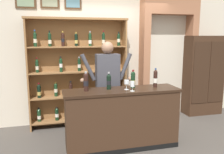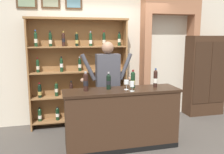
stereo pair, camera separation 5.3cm
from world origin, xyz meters
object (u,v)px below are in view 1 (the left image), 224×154
at_px(tasting_bottle_rosso, 86,82).
at_px(tasting_bottle_riserva, 109,81).
at_px(shopkeeper, 108,78).
at_px(wine_glass_center, 132,85).
at_px(side_cabinet, 203,75).
at_px(tasting_bottle_bianco, 155,78).
at_px(tasting_bottle_vin_santo, 133,80).
at_px(wine_glass_spare, 126,83).
at_px(wine_shelf, 78,71).
at_px(tasting_counter, 122,119).

distance_m(tasting_bottle_rosso, tasting_bottle_riserva, 0.38).
bearing_deg(shopkeeper, tasting_bottle_riserva, -101.15).
bearing_deg(wine_glass_center, shopkeeper, 107.44).
bearing_deg(side_cabinet, tasting_bottle_rosso, -158.34).
relative_size(tasting_bottle_rosso, tasting_bottle_bianco, 0.97).
distance_m(tasting_bottle_vin_santo, tasting_bottle_bianco, 0.39).
bearing_deg(wine_glass_center, wine_glass_spare, 114.42).
bearing_deg(tasting_bottle_rosso, wine_glass_center, -15.07).
height_order(side_cabinet, wine_glass_spare, side_cabinet).
relative_size(tasting_bottle_rosso, tasting_bottle_vin_santo, 1.02).
bearing_deg(tasting_bottle_bianco, wine_shelf, 135.65).
relative_size(tasting_bottle_rosso, tasting_bottle_riserva, 1.09).
distance_m(shopkeeper, tasting_bottle_vin_santo, 0.58).
distance_m(wine_glass_center, wine_glass_spare, 0.14).
relative_size(tasting_bottle_riserva, wine_glass_spare, 1.81).
distance_m(shopkeeper, tasting_bottle_rosso, 0.71).
relative_size(shopkeeper, wine_glass_center, 11.06).
bearing_deg(wine_shelf, tasting_bottle_vin_santo, -54.67).
height_order(side_cabinet, tasting_counter, side_cabinet).
xyz_separation_m(side_cabinet, tasting_bottle_bianco, (-1.77, -1.16, 0.21)).
bearing_deg(wine_glass_spare, wine_glass_center, -65.58).
relative_size(tasting_bottle_riserva, tasting_bottle_vin_santo, 0.94).
distance_m(wine_shelf, side_cabinet, 2.94).
relative_size(tasting_bottle_rosso, wine_glass_center, 1.97).
height_order(shopkeeper, tasting_bottle_bianco, shopkeeper).
xyz_separation_m(tasting_counter, shopkeeper, (-0.11, 0.57, 0.59)).
bearing_deg(tasting_counter, tasting_bottle_vin_santo, 21.48).
bearing_deg(shopkeeper, wine_glass_spare, -74.13).
xyz_separation_m(side_cabinet, tasting_bottle_vin_santo, (-2.15, -1.12, 0.20)).
distance_m(shopkeeper, wine_glass_spare, 0.62).
bearing_deg(side_cabinet, wine_shelf, -179.69).
height_order(wine_shelf, tasting_counter, wine_shelf).
relative_size(wine_shelf, wine_glass_spare, 13.88).
bearing_deg(shopkeeper, tasting_bottle_bianco, -36.48).
bearing_deg(wine_shelf, tasting_bottle_rosso, -90.43).
bearing_deg(tasting_bottle_bianco, tasting_bottle_rosso, -179.44).
distance_m(shopkeeper, tasting_bottle_bianco, 0.88).
height_order(tasting_counter, tasting_bottle_riserva, tasting_bottle_riserva).
bearing_deg(wine_glass_spare, tasting_bottle_rosso, 174.53).
xyz_separation_m(tasting_counter, tasting_bottle_vin_santo, (0.21, 0.08, 0.63)).
distance_m(wine_shelf, shopkeeper, 0.77).
bearing_deg(wine_glass_spare, tasting_bottle_bianco, 7.75).
distance_m(wine_shelf, tasting_bottle_vin_santo, 1.35).
xyz_separation_m(side_cabinet, shopkeeper, (-2.47, -0.64, 0.16)).
bearing_deg(tasting_bottle_riserva, wine_glass_spare, -19.55).
bearing_deg(tasting_bottle_rosso, shopkeeper, 48.45).
xyz_separation_m(shopkeeper, wine_glass_spare, (0.17, -0.59, 0.02)).
xyz_separation_m(shopkeeper, tasting_bottle_riserva, (-0.10, -0.50, 0.03)).
bearing_deg(wine_glass_center, tasting_bottle_rosso, 164.93).
bearing_deg(tasting_counter, wine_shelf, 115.63).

